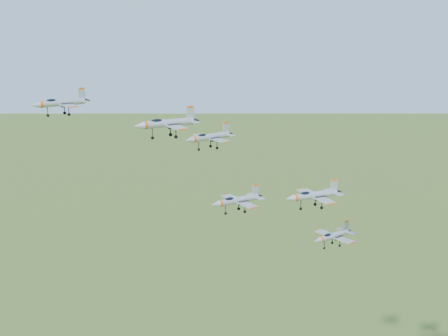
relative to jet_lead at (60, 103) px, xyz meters
name	(u,v)px	position (x,y,z in m)	size (l,w,h in m)	color
jet_lead	(60,103)	(0.00, 0.00, 0.00)	(12.19, 10.24, 3.27)	#9EA4AA
jet_left_high	(167,123)	(17.29, -12.26, -3.33)	(13.78, 11.41, 3.68)	#9EA4AA
jet_right_high	(209,137)	(20.52, -24.96, -3.94)	(10.36, 8.76, 2.80)	#9EA4AA
jet_left_low	(237,200)	(34.69, -7.04, -22.27)	(13.36, 11.14, 3.57)	#9EA4AA
jet_right_low	(313,195)	(41.77, -25.81, -16.90)	(12.72, 10.43, 3.41)	#9EA4AA
jet_trail	(333,236)	(52.52, -17.56, -29.62)	(11.77, 9.95, 3.18)	#9EA4AA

